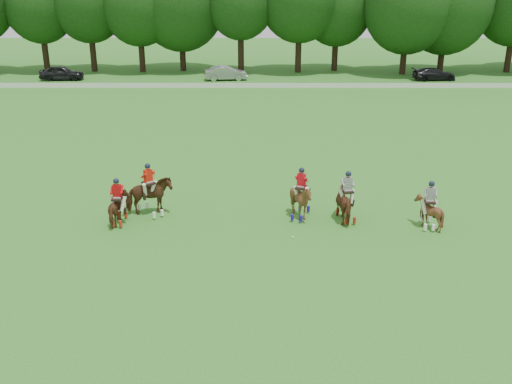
{
  "coord_description": "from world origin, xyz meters",
  "views": [
    {
      "loc": [
        1.89,
        -19.39,
        10.21
      ],
      "look_at": [
        1.83,
        4.2,
        1.4
      ],
      "focal_mm": 40.0,
      "sensor_mm": 36.0,
      "label": 1
    }
  ],
  "objects_px": {
    "polo_stripe_b": "(429,211)",
    "polo_ball": "(293,237)",
    "car_right": "(434,74)",
    "polo_red_b": "(150,196)",
    "car_left": "(62,73)",
    "polo_stripe_a": "(347,203)",
    "polo_red_a": "(118,208)",
    "car_mid": "(226,73)",
    "polo_red_c": "(301,200)"
  },
  "relations": [
    {
      "from": "polo_stripe_a",
      "to": "polo_ball",
      "type": "relative_size",
      "value": 25.83
    },
    {
      "from": "car_right",
      "to": "polo_stripe_a",
      "type": "xyz_separation_m",
      "value": [
        -15.01,
        -38.18,
        0.17
      ]
    },
    {
      "from": "polo_stripe_b",
      "to": "polo_ball",
      "type": "height_order",
      "value": "polo_stripe_b"
    },
    {
      "from": "polo_red_c",
      "to": "polo_stripe_b",
      "type": "distance_m",
      "value": 5.6
    },
    {
      "from": "car_mid",
      "to": "car_right",
      "type": "bearing_deg",
      "value": -97.47
    },
    {
      "from": "car_right",
      "to": "polo_red_c",
      "type": "xyz_separation_m",
      "value": [
        -17.05,
        -37.88,
        0.2
      ]
    },
    {
      "from": "car_right",
      "to": "polo_red_a",
      "type": "bearing_deg",
      "value": 142.54
    },
    {
      "from": "car_left",
      "to": "polo_ball",
      "type": "height_order",
      "value": "car_left"
    },
    {
      "from": "polo_red_b",
      "to": "polo_red_a",
      "type": "bearing_deg",
      "value": -137.81
    },
    {
      "from": "car_left",
      "to": "polo_stripe_a",
      "type": "relative_size",
      "value": 1.97
    },
    {
      "from": "car_right",
      "to": "polo_red_b",
      "type": "relative_size",
      "value": 1.87
    },
    {
      "from": "car_left",
      "to": "polo_red_b",
      "type": "relative_size",
      "value": 1.86
    },
    {
      "from": "polo_stripe_a",
      "to": "polo_ball",
      "type": "bearing_deg",
      "value": -142.78
    },
    {
      "from": "car_left",
      "to": "polo_stripe_a",
      "type": "distance_m",
      "value": 45.7
    },
    {
      "from": "polo_stripe_a",
      "to": "car_mid",
      "type": "bearing_deg",
      "value": 100.98
    },
    {
      "from": "car_left",
      "to": "polo_red_a",
      "type": "relative_size",
      "value": 2.16
    },
    {
      "from": "polo_stripe_a",
      "to": "polo_stripe_b",
      "type": "relative_size",
      "value": 1.09
    },
    {
      "from": "car_left",
      "to": "polo_red_c",
      "type": "distance_m",
      "value": 44.36
    },
    {
      "from": "polo_red_b",
      "to": "polo_stripe_a",
      "type": "bearing_deg",
      "value": -4.2
    },
    {
      "from": "car_right",
      "to": "polo_red_c",
      "type": "distance_m",
      "value": 41.54
    },
    {
      "from": "polo_red_c",
      "to": "car_mid",
      "type": "bearing_deg",
      "value": 98.07
    },
    {
      "from": "car_left",
      "to": "car_right",
      "type": "relative_size",
      "value": 1.0
    },
    {
      "from": "car_mid",
      "to": "car_right",
      "type": "xyz_separation_m",
      "value": [
        22.42,
        0.0,
        -0.08
      ]
    },
    {
      "from": "car_right",
      "to": "polo_stripe_a",
      "type": "height_order",
      "value": "polo_stripe_a"
    },
    {
      "from": "polo_stripe_b",
      "to": "polo_red_b",
      "type": "bearing_deg",
      "value": 173.44
    },
    {
      "from": "car_right",
      "to": "polo_ball",
      "type": "distance_m",
      "value": 43.74
    },
    {
      "from": "polo_red_a",
      "to": "car_mid",
      "type": "bearing_deg",
      "value": 85.95
    },
    {
      "from": "polo_stripe_b",
      "to": "car_right",
      "type": "bearing_deg",
      "value": 73.48
    },
    {
      "from": "polo_stripe_b",
      "to": "polo_red_a",
      "type": "bearing_deg",
      "value": 178.54
    },
    {
      "from": "polo_red_c",
      "to": "polo_stripe_b",
      "type": "height_order",
      "value": "polo_red_c"
    },
    {
      "from": "car_right",
      "to": "polo_stripe_b",
      "type": "bearing_deg",
      "value": 159.11
    },
    {
      "from": "polo_red_b",
      "to": "polo_stripe_a",
      "type": "relative_size",
      "value": 1.06
    },
    {
      "from": "car_mid",
      "to": "polo_stripe_b",
      "type": "distance_m",
      "value": 40.43
    },
    {
      "from": "car_left",
      "to": "polo_ball",
      "type": "distance_m",
      "value": 46.02
    },
    {
      "from": "polo_red_c",
      "to": "car_left",
      "type": "bearing_deg",
      "value": 121.36
    },
    {
      "from": "polo_red_c",
      "to": "polo_stripe_b",
      "type": "bearing_deg",
      "value": -10.98
    },
    {
      "from": "car_mid",
      "to": "polo_stripe_a",
      "type": "distance_m",
      "value": 38.89
    },
    {
      "from": "car_left",
      "to": "polo_stripe_b",
      "type": "xyz_separation_m",
      "value": [
        28.58,
        -38.94,
        -0.03
      ]
    },
    {
      "from": "polo_red_b",
      "to": "polo_ball",
      "type": "relative_size",
      "value": 27.36
    },
    {
      "from": "car_left",
      "to": "polo_red_c",
      "type": "height_order",
      "value": "polo_red_c"
    },
    {
      "from": "car_right",
      "to": "polo_ball",
      "type": "bearing_deg",
      "value": 152.02
    },
    {
      "from": "polo_red_a",
      "to": "polo_stripe_b",
      "type": "height_order",
      "value": "polo_stripe_b"
    },
    {
      "from": "polo_red_b",
      "to": "polo_red_c",
      "type": "height_order",
      "value": "polo_red_b"
    },
    {
      "from": "polo_red_b",
      "to": "polo_stripe_a",
      "type": "distance_m",
      "value": 8.97
    },
    {
      "from": "car_left",
      "to": "polo_red_b",
      "type": "distance_m",
      "value": 40.85
    },
    {
      "from": "polo_red_b",
      "to": "polo_stripe_b",
      "type": "relative_size",
      "value": 1.15
    },
    {
      "from": "polo_stripe_b",
      "to": "polo_red_c",
      "type": "bearing_deg",
      "value": 169.02
    },
    {
      "from": "car_mid",
      "to": "polo_ball",
      "type": "distance_m",
      "value": 40.38
    },
    {
      "from": "car_mid",
      "to": "polo_red_a",
      "type": "bearing_deg",
      "value": 168.48
    },
    {
      "from": "polo_red_b",
      "to": "polo_stripe_a",
      "type": "xyz_separation_m",
      "value": [
        8.95,
        -0.66,
        -0.06
      ]
    }
  ]
}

